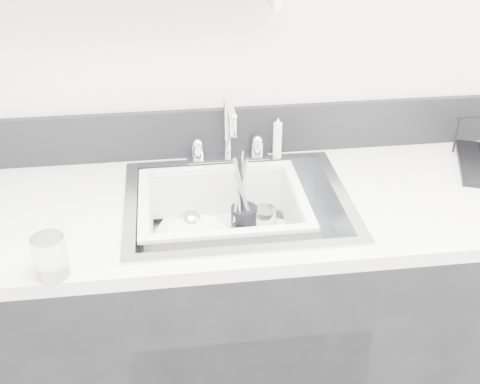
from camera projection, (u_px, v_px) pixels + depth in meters
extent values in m
cube|color=silver|center=(225.00, 39.00, 1.77)|extent=(3.50, 0.02, 2.60)
cube|color=black|center=(238.00, 327.00, 1.96)|extent=(3.20, 0.62, 0.88)
cube|color=white|center=(238.00, 207.00, 1.72)|extent=(3.20, 0.62, 0.04)
cube|color=black|center=(226.00, 132.00, 1.93)|extent=(3.20, 0.02, 0.16)
cube|color=silver|center=(228.00, 158.00, 1.93)|extent=(0.26, 0.06, 0.02)
cylinder|color=silver|center=(198.00, 152.00, 1.90)|extent=(0.04, 0.04, 0.05)
cylinder|color=silver|center=(257.00, 149.00, 1.92)|extent=(0.04, 0.04, 0.05)
cylinder|color=silver|center=(227.00, 129.00, 1.87)|extent=(0.02, 0.02, 0.20)
cylinder|color=silver|center=(230.00, 107.00, 1.76)|extent=(0.02, 0.15, 0.02)
cylinder|color=white|center=(277.00, 138.00, 1.91)|extent=(0.03, 0.03, 0.14)
cylinder|color=white|center=(203.00, 255.00, 1.74)|extent=(0.21, 0.21, 0.01)
cylinder|color=white|center=(204.00, 250.00, 1.73)|extent=(0.20, 0.20, 0.01)
cylinder|color=white|center=(199.00, 243.00, 1.71)|extent=(0.24, 0.23, 0.08)
cylinder|color=black|center=(244.00, 222.00, 1.81)|extent=(0.08, 0.08, 0.10)
cylinder|color=silver|center=(240.00, 195.00, 1.77)|extent=(0.01, 0.05, 0.20)
cylinder|color=silver|center=(249.00, 200.00, 1.76)|extent=(0.02, 0.04, 0.18)
cylinder|color=black|center=(241.00, 190.00, 1.75)|extent=(0.01, 0.06, 0.22)
cylinder|color=white|center=(265.00, 222.00, 1.81)|extent=(0.09, 0.09, 0.09)
cylinder|color=white|center=(50.00, 257.00, 1.40)|extent=(0.10, 0.10, 0.11)
imported|color=white|center=(261.00, 257.00, 1.71)|extent=(0.15, 0.15, 0.04)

